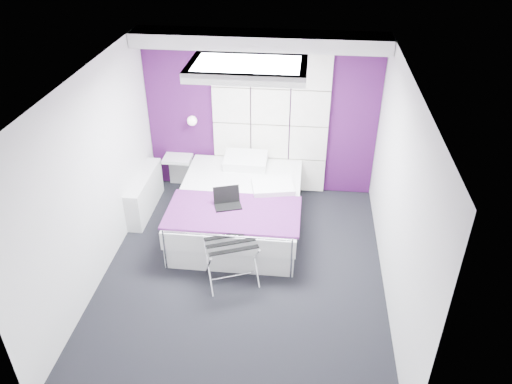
# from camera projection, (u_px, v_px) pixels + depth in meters

# --- Properties ---
(floor) EXTENTS (4.40, 4.40, 0.00)m
(floor) POSITION_uv_depth(u_px,v_px,m) (243.00, 273.00, 6.52)
(floor) COLOR black
(floor) RESTS_ON ground
(ceiling) EXTENTS (4.40, 4.40, 0.00)m
(ceiling) POSITION_uv_depth(u_px,v_px,m) (240.00, 81.00, 5.14)
(ceiling) COLOR white
(ceiling) RESTS_ON wall_back
(wall_back) EXTENTS (3.60, 0.00, 3.60)m
(wall_back) POSITION_uv_depth(u_px,v_px,m) (261.00, 114.00, 7.69)
(wall_back) COLOR silver
(wall_back) RESTS_ON floor
(wall_left) EXTENTS (0.00, 4.40, 4.40)m
(wall_left) POSITION_uv_depth(u_px,v_px,m) (94.00, 180.00, 6.00)
(wall_left) COLOR silver
(wall_left) RESTS_ON floor
(wall_right) EXTENTS (0.00, 4.40, 4.40)m
(wall_right) POSITION_uv_depth(u_px,v_px,m) (399.00, 197.00, 5.66)
(wall_right) COLOR silver
(wall_right) RESTS_ON floor
(accent_wall) EXTENTS (3.58, 0.02, 2.58)m
(accent_wall) POSITION_uv_depth(u_px,v_px,m) (261.00, 115.00, 7.68)
(accent_wall) COLOR #43114A
(accent_wall) RESTS_ON wall_back
(soffit) EXTENTS (3.58, 0.50, 0.20)m
(soffit) POSITION_uv_depth(u_px,v_px,m) (260.00, 40.00, 6.84)
(soffit) COLOR white
(soffit) RESTS_ON wall_back
(headboard) EXTENTS (1.80, 0.08, 2.30)m
(headboard) POSITION_uv_depth(u_px,v_px,m) (270.00, 124.00, 7.69)
(headboard) COLOR silver
(headboard) RESTS_ON wall_back
(skylight) EXTENTS (1.36, 0.86, 0.12)m
(skylight) POSITION_uv_depth(u_px,v_px,m) (247.00, 68.00, 5.68)
(skylight) COLOR white
(skylight) RESTS_ON ceiling
(wall_lamp) EXTENTS (0.15, 0.15, 0.15)m
(wall_lamp) POSITION_uv_depth(u_px,v_px,m) (193.00, 120.00, 7.71)
(wall_lamp) COLOR white
(wall_lamp) RESTS_ON wall_back
(radiator) EXTENTS (0.22, 1.20, 0.60)m
(radiator) POSITION_uv_depth(u_px,v_px,m) (145.00, 194.00, 7.62)
(radiator) COLOR white
(radiator) RESTS_ON floor
(bed) EXTENTS (1.79, 2.17, 0.76)m
(bed) POSITION_uv_depth(u_px,v_px,m) (239.00, 207.00, 7.26)
(bed) COLOR white
(bed) RESTS_ON floor
(nightstand) EXTENTS (0.45, 0.35, 0.05)m
(nightstand) POSITION_uv_depth(u_px,v_px,m) (178.00, 158.00, 8.06)
(nightstand) COLOR white
(nightstand) RESTS_ON wall_back
(luggage_rack) EXTENTS (0.62, 0.45, 0.61)m
(luggage_rack) POSITION_uv_depth(u_px,v_px,m) (232.00, 262.00, 6.24)
(luggage_rack) COLOR silver
(luggage_rack) RESTS_ON floor
(laptop) EXTENTS (0.36, 0.25, 0.25)m
(laptop) POSITION_uv_depth(u_px,v_px,m) (228.00, 201.00, 6.76)
(laptop) COLOR black
(laptop) RESTS_ON bed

